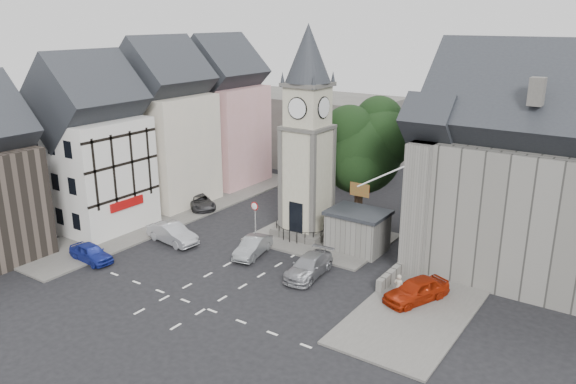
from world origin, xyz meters
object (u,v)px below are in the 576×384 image
Objects in this scene: clock_tower at (307,135)px; car_east_red at (416,290)px; stone_shelter at (358,230)px; pedestrian at (399,287)px; car_west_blue at (91,253)px.

clock_tower is 3.67× the size of car_east_red.
stone_shelter is 8.44m from car_east_red.
pedestrian is (5.72, -5.50, -0.70)m from stone_shelter.
pedestrian reaches higher than car_east_red.
pedestrian reaches higher than car_west_blue.
car_west_blue is at bearing -139.52° from stone_shelter.
clock_tower reaches higher than pedestrian.
clock_tower is at bearing -30.84° from pedestrian.
clock_tower reaches higher than car_east_red.
pedestrian is at bearing -132.91° from car_east_red.
car_west_blue is (-9.85, -13.00, -7.47)m from clock_tower.
car_west_blue is at bearing 17.79° from pedestrian.
stone_shelter is 0.97× the size of car_east_red.
car_east_red is at bearing -25.81° from clock_tower.
clock_tower is at bearing 174.16° from stone_shelter.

